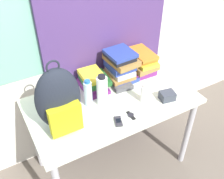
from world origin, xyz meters
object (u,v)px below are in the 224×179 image
book_stack_left (93,81)px  cell_phone (118,121)px  sports_bottle (102,90)px  sunscreen_bottle (144,94)px  book_stack_right (142,63)px  book_stack_center (120,66)px  wristwatch (131,115)px  sunglasses_case (124,88)px  camera_pouch (167,96)px  backpack (59,101)px  water_bottle (88,93)px

book_stack_left → cell_phone: size_ratio=2.63×
sports_bottle → sunscreen_bottle: 0.31m
book_stack_left → book_stack_right: 0.47m
book_stack_center → book_stack_right: size_ratio=1.06×
book_stack_left → wristwatch: size_ratio=2.84×
sunscreen_bottle → sunglasses_case: sunscreen_bottle is taller
book_stack_right → camera_pouch: book_stack_right is taller
backpack → sunglasses_case: backpack is taller
book_stack_right → camera_pouch: 0.40m
water_bottle → sports_bottle: 0.10m
book_stack_right → sports_bottle: bearing=-157.8°
backpack → wristwatch: (0.46, -0.14, -0.22)m
camera_pouch → wristwatch: size_ratio=1.30×
sports_bottle → sunglasses_case: bearing=15.0°
water_bottle → wristwatch: bearing=-50.6°
sunscreen_bottle → wristwatch: bearing=-152.8°
book_stack_right → sports_bottle: 0.53m
sunglasses_case → backpack: bearing=-166.4°
cell_phone → camera_pouch: bearing=4.1°
backpack → sports_bottle: 0.37m
backpack → book_stack_left: 0.48m
cell_phone → sunglasses_case: sunglasses_case is taller
book_stack_left → book_stack_center: size_ratio=0.94×
cell_phone → wristwatch: bearing=6.5°
book_stack_right → sports_bottle: size_ratio=1.06×
book_stack_center → sports_bottle: 0.34m
book_stack_center → sports_bottle: book_stack_center is taller
book_stack_left → book_stack_center: bearing=0.0°
book_stack_left → cell_phone: book_stack_left is taller
book_stack_right → sunscreen_bottle: 0.39m
book_stack_center → camera_pouch: bearing=-65.6°
water_bottle → wristwatch: size_ratio=2.37×
book_stack_left → water_bottle: water_bottle is taller
book_stack_left → sunglasses_case: bearing=-34.5°
sports_bottle → sunglasses_case: (0.22, 0.06, -0.10)m
sports_bottle → wristwatch: (0.11, -0.22, -0.12)m
cell_phone → backpack: bearing=155.8°
book_stack_right → cell_phone: bearing=-138.4°
backpack → book_stack_right: (0.83, 0.27, -0.13)m
book_stack_center → camera_pouch: book_stack_center is taller
book_stack_right → wristwatch: bearing=-131.8°
book_stack_left → sunscreen_bottle: sunscreen_bottle is taller
sports_bottle → sunglasses_case: 0.25m
sunscreen_bottle → wristwatch: sunscreen_bottle is taller
backpack → book_stack_left: (0.36, 0.28, -0.15)m
book_stack_left → book_stack_right: (0.46, -0.00, 0.03)m
book_stack_right → sunglasses_case: size_ratio=1.73×
water_bottle → sports_bottle: bearing=-20.3°
cell_phone → camera_pouch: (0.45, 0.03, 0.02)m
sports_bottle → sunglasses_case: sports_bottle is taller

